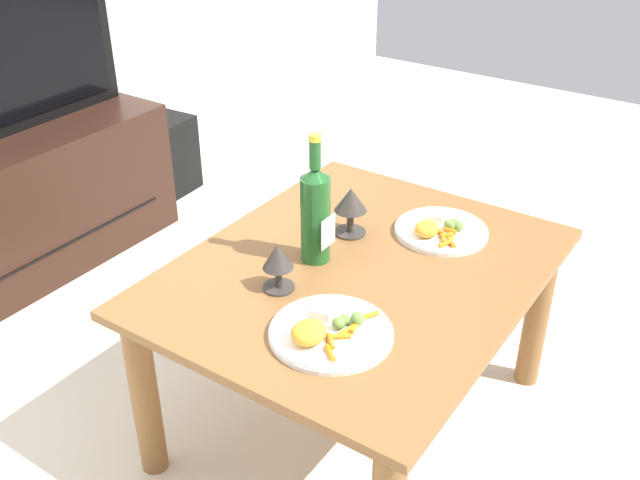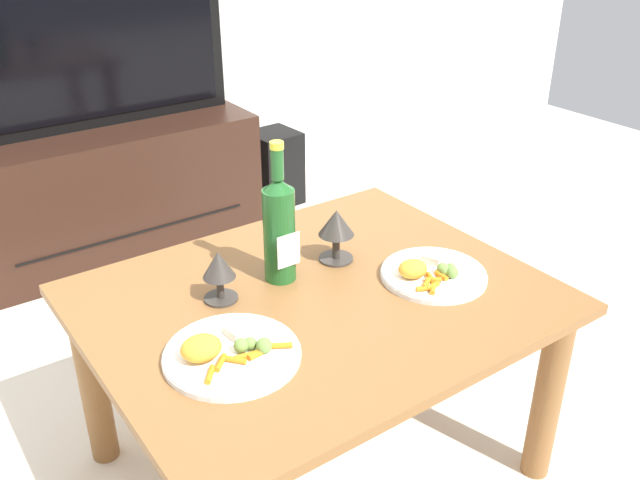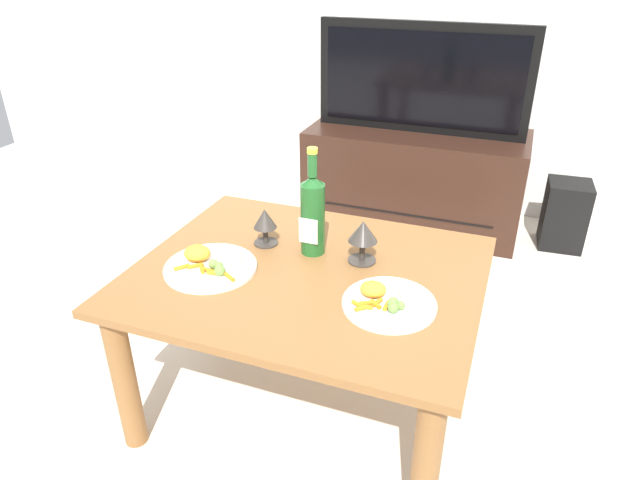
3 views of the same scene
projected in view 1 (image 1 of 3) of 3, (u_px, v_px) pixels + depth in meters
ground_plane at (354, 418)px, 2.11m from camera, size 6.40×6.40×0.00m
dining_table at (357, 298)px, 1.90m from camera, size 1.02×0.83×0.52m
tv_stand at (16, 202)px, 2.72m from camera, size 1.13×0.50×0.52m
floor_speaker at (168, 154)px, 3.32m from camera, size 0.22×0.22×0.34m
wine_bottle at (315, 211)px, 1.82m from camera, size 0.08×0.08×0.34m
goblet_left at (278, 260)px, 1.73m from camera, size 0.08×0.08×0.12m
goblet_right at (351, 203)px, 1.95m from camera, size 0.09×0.09×0.14m
dinner_plate_left at (329, 331)px, 1.60m from camera, size 0.28×0.28×0.06m
dinner_plate_right at (440, 230)px, 1.99m from camera, size 0.25×0.25×0.05m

